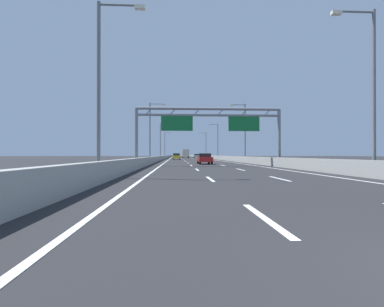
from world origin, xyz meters
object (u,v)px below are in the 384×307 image
Objects in this scene: sign_gantry at (209,122)px; streetlamp_left_distant at (165,143)px; streetlamp_right_near at (370,82)px; silver_car at (196,156)px; streetlamp_left_near at (103,78)px; green_car at (176,155)px; streetlamp_right_distant at (205,143)px; streetlamp_right_far at (217,139)px; streetlamp_right_mid at (244,129)px; streetlamp_left_far at (161,139)px; red_car at (205,159)px; yellow_car at (176,156)px; box_truck at (185,153)px; streetlamp_left_mid at (151,129)px.

streetlamp_left_distant is (-7.52, 76.47, 0.60)m from sign_gantry.
streetlamp_right_near is 87.01m from silver_car.
green_car is (3.94, 112.92, -4.61)m from streetlamp_left_near.
streetlamp_left_distant is 1.00× the size of streetlamp_right_distant.
streetlamp_right_far is at bearing 80.82° from sign_gantry.
streetlamp_right_mid is (0.00, 30.57, 0.00)m from streetlamp_right_near.
streetlamp_left_far is 2.17× the size of red_car.
yellow_car is (-10.90, 24.36, -4.62)m from streetlamp_right_mid.
silver_car is (-3.75, 25.65, -4.65)m from streetlamp_right_far.
streetlamp_right_mid is 59.60m from box_truck.
sign_gantry is 46.50m from streetlamp_right_far.
green_car reaches higher than yellow_car.
streetlamp_right_mid is at bearing 64.18° from sign_gantry.
streetlamp_left_far is at bearing -104.55° from box_truck.
sign_gantry is 7.74m from red_car.
red_car is at bearing -48.71° from streetlamp_left_mid.
streetlamp_left_near and streetlamp_right_mid have the same top height.
streetlamp_left_mid is at bearing 180.00° from streetlamp_right_mid.
yellow_car reaches higher than silver_car.
streetlamp_right_distant is at bearing 73.50° from yellow_car.
streetlamp_left_mid is 25.12m from yellow_car.
streetlamp_right_near is at bearing -78.78° from yellow_car.
streetlamp_left_near is at bearing -109.38° from red_car.
green_car is 91.17m from red_car.
silver_car is at bearing -127.31° from streetlamp_right_distant.
streetlamp_right_near and streetlamp_right_far have the same top height.
sign_gantry reaches higher than yellow_car.
streetlamp_right_distant is at bearing -62.60° from green_car.
streetlamp_right_distant is at bearing 80.75° from streetlamp_left_near.
streetlamp_left_mid is at bearing 131.29° from red_car.
streetlamp_left_mid is at bearing -103.72° from streetlamp_right_distant.
streetlamp_left_near is 87.64m from silver_car.
silver_car is at bearing 78.75° from streetlamp_left_mid.
red_car is at bearing -93.09° from silver_car.
streetlamp_left_near is at bearing -103.72° from streetlamp_right_far.
red_car is (7.68, -8.74, -4.68)m from streetlamp_left_mid.
box_truck is (-7.55, 28.43, -3.72)m from streetlamp_right_far.
streetlamp_left_far is 52.13m from green_car.
streetlamp_right_far is at bearing 90.00° from streetlamp_right_near.
green_car is (3.94, 21.20, -4.61)m from streetlamp_left_distant.
streetlamp_left_near is 30.57m from streetlamp_left_mid.
streetlamp_left_distant is at bearing 96.27° from red_car.
streetlamp_left_far reaches higher than box_truck.
streetlamp_right_mid is 2.29× the size of silver_car.
box_truck is (-7.55, 89.58, -3.72)m from streetlamp_right_near.
streetlamp_right_distant is (14.93, 61.15, 0.00)m from streetlamp_left_mid.
silver_car is at bearing 87.07° from sign_gantry.
streetlamp_right_far is 1.00× the size of streetlamp_left_distant.
streetlamp_left_near reaches higher than yellow_car.
yellow_car is at bearing 80.59° from streetlamp_left_mid.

